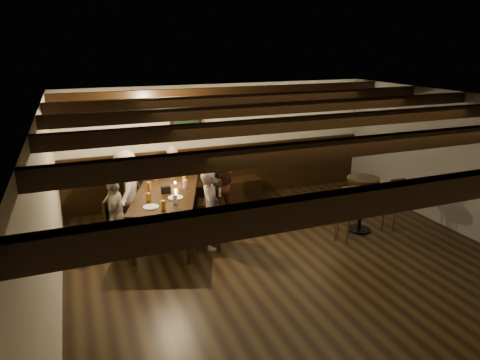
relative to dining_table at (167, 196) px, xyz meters
name	(u,v)px	position (x,y,z in m)	size (l,w,h in m)	color
room	(231,165)	(1.26, 0.26, 0.34)	(7.00, 7.00, 7.00)	black
dining_table	(167,196)	(0.00, 0.00, 0.00)	(1.60, 2.34, 0.80)	black
chair_left_near	(131,211)	(-0.54, 0.66, -0.44)	(0.56, 0.56, 0.97)	black
chair_left_far	(120,234)	(-0.82, -0.19, -0.47)	(0.50, 0.50, 0.87)	black
chair_right_near	(211,210)	(0.83, 0.19, -0.46)	(0.52, 0.52, 0.91)	black
chair_right_far	(210,230)	(0.54, -0.66, -0.45)	(0.55, 0.55, 0.94)	black
person_bench_left	(124,185)	(-0.56, 1.14, -0.10)	(0.63, 0.41, 1.28)	#29292C
person_bench_centre	(173,180)	(0.34, 0.99, -0.06)	(0.49, 0.32, 1.36)	gray
person_bench_right	(220,185)	(1.14, 0.56, -0.13)	(0.59, 0.46, 1.21)	#51281B
person_left_near	(127,189)	(-0.56, 0.67, -0.03)	(0.91, 0.52, 1.41)	#B2A397
person_left_far	(116,214)	(-0.86, -0.18, -0.14)	(0.70, 0.29, 1.19)	gray
person_right_near	(212,191)	(0.86, 0.18, -0.10)	(0.63, 0.41, 1.28)	black
person_right_far	(211,209)	(0.56, -0.67, -0.08)	(0.48, 0.31, 1.31)	#A5948B
pint_a	(155,176)	(-0.04, 0.75, 0.14)	(0.07, 0.07, 0.14)	#BF7219
pint_b	(184,176)	(0.45, 0.53, 0.14)	(0.07, 0.07, 0.14)	#BF7219
pint_c	(149,186)	(-0.25, 0.19, 0.14)	(0.07, 0.07, 0.14)	#BF7219
pint_d	(185,184)	(0.35, 0.09, 0.14)	(0.07, 0.07, 0.14)	silver
pint_e	(149,197)	(-0.35, -0.35, 0.14)	(0.07, 0.07, 0.14)	#BF7219
pint_f	(175,199)	(0.01, -0.59, 0.14)	(0.07, 0.07, 0.14)	silver
pint_g	(163,205)	(-0.21, -0.77, 0.14)	(0.07, 0.07, 0.14)	#BF7219
plate_near	(151,207)	(-0.37, -0.61, 0.07)	(0.24, 0.24, 0.01)	white
plate_far	(175,197)	(0.07, -0.34, 0.07)	(0.24, 0.24, 0.01)	white
condiment_caddy	(166,189)	(-0.02, -0.05, 0.13)	(0.15, 0.10, 0.12)	black
candle	(175,185)	(0.21, 0.25, 0.09)	(0.05, 0.05, 0.05)	beige
high_top_table	(362,196)	(3.19, -1.02, -0.09)	(0.55, 0.55, 0.98)	black
bar_stool_left	(343,219)	(2.69, -1.23, -0.37)	(0.31, 0.33, 0.99)	#3B2012
bar_stool_right	(389,210)	(3.69, -1.18, -0.37)	(0.31, 0.33, 0.99)	#3B2012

